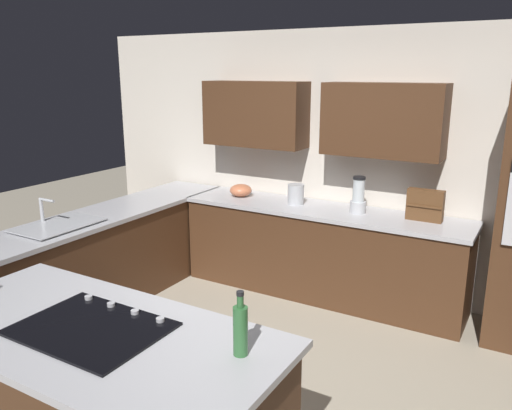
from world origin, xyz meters
TOP-DOWN VIEW (x-y plane):
  - ground_plane at (0.00, 0.00)m, footprint 14.00×14.00m
  - wall_back at (0.07, -2.05)m, footprint 6.00×0.44m
  - lower_cabinets_back at (0.10, -1.72)m, footprint 2.80×0.60m
  - countertop_back at (0.10, -1.72)m, footprint 2.84×0.64m
  - lower_cabinets_side at (1.82, -0.55)m, footprint 0.60×2.90m
  - countertop_side at (1.82, -0.55)m, footprint 0.64×2.94m
  - island_base at (0.18, 1.12)m, footprint 1.99×0.90m
  - island_top at (0.18, 1.12)m, footprint 2.07×0.98m
  - sink_unit at (1.83, -0.02)m, footprint 0.46×0.70m
  - cooktop at (0.18, 1.11)m, footprint 0.76×0.56m
  - blender at (-0.25, -1.75)m, footprint 0.15×0.15m
  - mixing_bowl at (1.05, -1.75)m, footprint 0.24×0.24m
  - spice_rack at (-0.85, -1.80)m, footprint 0.32×0.11m
  - kettle at (0.40, -1.75)m, footprint 0.16×0.16m
  - second_bottle at (-0.62, 0.93)m, footprint 0.07×0.07m

SIDE VIEW (x-z plane):
  - ground_plane at x=0.00m, z-range 0.00..0.00m
  - lower_cabinets_back at x=0.10m, z-range 0.00..0.86m
  - lower_cabinets_side at x=1.82m, z-range 0.00..0.86m
  - island_base at x=0.18m, z-range 0.00..0.86m
  - countertop_back at x=0.10m, z-range 0.86..0.90m
  - countertop_side at x=1.82m, z-range 0.86..0.90m
  - island_top at x=0.18m, z-range 0.86..0.90m
  - cooktop at x=0.18m, z-range 0.89..0.92m
  - sink_unit at x=1.83m, z-range 0.80..1.03m
  - mixing_bowl at x=1.05m, z-range 0.90..1.03m
  - kettle at x=0.40m, z-range 0.90..1.10m
  - second_bottle at x=-0.62m, z-range 0.87..1.19m
  - spice_rack at x=-0.85m, z-range 0.90..1.18m
  - blender at x=-0.25m, z-range 0.88..1.22m
  - wall_back at x=0.07m, z-range 0.11..2.71m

